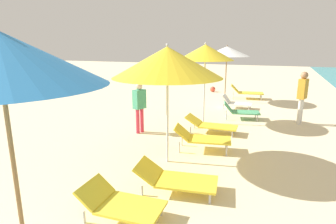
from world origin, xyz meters
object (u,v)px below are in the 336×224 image
object	(u,v)px
lounger_second_shoreside	(120,203)
lounger_third_inland	(175,178)
umbrella_third	(167,62)
lounger_third_shoreside	(201,138)
lounger_farthest_shoreside	(246,92)
umbrella_farthest	(227,51)
lounger_fourth_inland	(211,125)
beach_ball	(213,89)
lounger_farthest_inland	(236,102)
person_walking_near	(139,103)
person_walking_mid	(302,92)
umbrella_fourth	(205,53)
lounger_fourth_shoreside	(240,111)

from	to	relation	value
lounger_second_shoreside	lounger_third_inland	size ratio (longest dim) A/B	0.83
umbrella_third	lounger_third_inland	bearing A→B (deg)	-61.61
lounger_third_shoreside	lounger_farthest_shoreside	xyz separation A→B (m)	(0.17, 7.56, 0.01)
umbrella_farthest	lounger_fourth_inland	bearing A→B (deg)	-84.05
beach_ball	umbrella_third	bearing A→B (deg)	-82.56
lounger_farthest_inland	person_walking_near	distance (m)	5.00
person_walking_mid	beach_ball	world-z (taller)	person_walking_mid
umbrella_fourth	beach_ball	size ratio (longest dim) A/B	8.69
lounger_fourth_shoreside	lounger_farthest_inland	world-z (taller)	lounger_fourth_shoreside
umbrella_third	lounger_third_shoreside	xyz separation A→B (m)	(0.52, 0.96, -1.89)
lounger_third_inland	beach_ball	size ratio (longest dim) A/B	5.00
person_walking_mid	lounger_third_shoreside	bearing A→B (deg)	-102.50
lounger_third_shoreside	person_walking_near	xyz separation A→B (m)	(-2.11, 0.72, 0.57)
lounger_second_shoreside	lounger_fourth_inland	bearing A→B (deg)	84.11
lounger_third_shoreside	person_walking_near	distance (m)	2.30
umbrella_fourth	umbrella_farthest	world-z (taller)	umbrella_fourth
lounger_third_shoreside	beach_ball	bearing A→B (deg)	89.81
umbrella_third	lounger_third_inland	distance (m)	2.38
umbrella_fourth	lounger_fourth_shoreside	xyz separation A→B (m)	(1.09, 0.99, -2.05)
umbrella_third	lounger_second_shoreside	bearing A→B (deg)	-86.12
person_walking_near	beach_ball	xyz separation A→B (m)	(0.29, 8.27, -0.75)
umbrella_fourth	lounger_fourth_shoreside	bearing A→B (deg)	42.42
lounger_second_shoreside	lounger_fourth_inland	xyz separation A→B (m)	(0.24, 4.73, -0.01)
lounger_third_shoreside	beach_ball	xyz separation A→B (m)	(-1.82, 8.99, -0.18)
lounger_third_inland	lounger_fourth_inland	xyz separation A→B (m)	(-0.24, 3.65, -0.00)
lounger_third_shoreside	umbrella_fourth	xyz separation A→B (m)	(-0.62, 2.51, 2.01)
lounger_third_inland	lounger_fourth_inland	bearing A→B (deg)	84.67
lounger_farthest_shoreside	person_walking_near	world-z (taller)	person_walking_near
lounger_fourth_inland	beach_ball	bearing A→B (deg)	100.83
umbrella_fourth	person_walking_near	world-z (taller)	umbrella_fourth
umbrella_farthest	lounger_farthest_inland	distance (m)	2.49
lounger_second_shoreside	lounger_farthest_shoreside	world-z (taller)	lounger_farthest_shoreside
lounger_fourth_inland	lounger_farthest_inland	distance (m)	3.65
lounger_third_shoreside	beach_ball	size ratio (longest dim) A/B	4.82
lounger_fourth_shoreside	lounger_farthest_shoreside	xyz separation A→B (m)	(-0.29, 4.06, 0.05)
person_walking_near	beach_ball	bearing A→B (deg)	107.64
lounger_third_shoreside	person_walking_mid	xyz separation A→B (m)	(2.40, 3.59, 0.74)
umbrella_farthest	person_walking_near	bearing A→B (deg)	-104.51
umbrella_farthest	lounger_farthest_shoreside	world-z (taller)	umbrella_farthest
umbrella_third	beach_ball	size ratio (longest dim) A/B	8.52
lounger_second_shoreside	umbrella_fourth	size ratio (longest dim) A/B	0.48
umbrella_farthest	beach_ball	world-z (taller)	umbrella_farthest
umbrella_farthest	umbrella_third	bearing A→B (deg)	-89.08
lounger_fourth_inland	lounger_farthest_inland	size ratio (longest dim) A/B	1.28
lounger_second_shoreside	beach_ball	distance (m)	12.27
lounger_farthest_shoreside	beach_ball	xyz separation A→B (m)	(-1.99, 1.43, -0.19)
lounger_second_shoreside	umbrella_fourth	xyz separation A→B (m)	(-0.25, 5.70, 2.09)
lounger_fourth_shoreside	lounger_fourth_inland	world-z (taller)	lounger_fourth_shoreside
lounger_farthest_inland	person_walking_near	world-z (taller)	person_walking_near
umbrella_fourth	lounger_farthest_inland	world-z (taller)	umbrella_fourth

